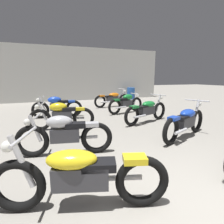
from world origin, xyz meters
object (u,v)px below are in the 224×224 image
at_px(motorcycle_left_row_2, 62,115).
at_px(motorcycle_right_row_4, 113,99).
at_px(motorcycle_left_row_1, 65,134).
at_px(motorcycle_right_row_1, 186,121).
at_px(motorcycle_left_row_0, 80,175).
at_px(oil_drum, 131,93).
at_px(motorcycle_left_row_3, 57,106).
at_px(motorcycle_right_row_2, 147,110).
at_px(motorcycle_right_row_3, 126,103).

distance_m(motorcycle_left_row_2, motorcycle_right_row_4, 4.62).
height_order(motorcycle_left_row_1, motorcycle_right_row_1, motorcycle_right_row_1).
bearing_deg(motorcycle_left_row_0, oil_drum, 60.20).
relative_size(motorcycle_right_row_1, motorcycle_right_row_4, 0.95).
distance_m(motorcycle_left_row_3, motorcycle_right_row_2, 3.54).
relative_size(motorcycle_left_row_1, motorcycle_left_row_2, 1.00).
bearing_deg(motorcycle_left_row_3, motorcycle_right_row_4, 28.89).
relative_size(motorcycle_left_row_0, motorcycle_left_row_2, 1.08).
bearing_deg(oil_drum, motorcycle_left_row_0, -119.80).
distance_m(motorcycle_left_row_3, oil_drum, 7.09).
relative_size(motorcycle_left_row_1, motorcycle_right_row_1, 0.95).
height_order(motorcycle_left_row_0, motorcycle_right_row_1, same).
bearing_deg(motorcycle_right_row_1, motorcycle_left_row_1, 179.68).
xyz_separation_m(motorcycle_left_row_0, motorcycle_right_row_3, (3.11, 5.29, 0.01)).
bearing_deg(motorcycle_right_row_3, motorcycle_right_row_1, -89.47).
height_order(motorcycle_right_row_3, oil_drum, motorcycle_right_row_3).
bearing_deg(motorcycle_left_row_3, motorcycle_right_row_1, -51.52).
bearing_deg(motorcycle_left_row_2, motorcycle_left_row_1, -93.77).
height_order(motorcycle_left_row_0, motorcycle_right_row_2, same).
bearing_deg(motorcycle_left_row_1, motorcycle_left_row_3, 88.07).
relative_size(motorcycle_left_row_0, oil_drum, 2.48).
relative_size(motorcycle_left_row_2, motorcycle_left_row_3, 0.99).
distance_m(motorcycle_left_row_1, oil_drum, 9.97).
xyz_separation_m(motorcycle_left_row_3, oil_drum, (5.53, 4.44, -0.03)).
height_order(motorcycle_left_row_1, motorcycle_right_row_2, motorcycle_right_row_2).
bearing_deg(motorcycle_right_row_1, motorcycle_left_row_3, 128.48).
distance_m(motorcycle_left_row_3, motorcycle_right_row_1, 4.84).
bearing_deg(motorcycle_left_row_2, motorcycle_left_row_3, 90.03).
xyz_separation_m(motorcycle_left_row_2, motorcycle_left_row_3, (-0.00, 1.83, 0.00)).
bearing_deg(motorcycle_right_row_1, motorcycle_left_row_2, 146.98).
bearing_deg(motorcycle_right_row_3, motorcycle_left_row_1, -130.67).
distance_m(motorcycle_left_row_1, motorcycle_left_row_3, 3.77).
bearing_deg(oil_drum, motorcycle_left_row_1, -124.56).
relative_size(motorcycle_left_row_3, oil_drum, 2.32).
distance_m(motorcycle_left_row_2, motorcycle_left_row_3, 1.83).
relative_size(motorcycle_left_row_1, motorcycle_left_row_3, 0.99).
height_order(motorcycle_right_row_1, motorcycle_right_row_2, same).
bearing_deg(motorcycle_left_row_0, motorcycle_left_row_2, 87.87).
distance_m(motorcycle_right_row_2, motorcycle_right_row_3, 1.84).
bearing_deg(motorcycle_left_row_0, motorcycle_right_row_2, 48.46).
distance_m(motorcycle_left_row_1, motorcycle_right_row_3, 4.76).
height_order(motorcycle_left_row_0, motorcycle_right_row_4, same).
height_order(motorcycle_left_row_1, motorcycle_left_row_3, same).
bearing_deg(motorcycle_right_row_2, motorcycle_left_row_1, -149.78).
height_order(motorcycle_left_row_2, motorcycle_right_row_1, motorcycle_right_row_1).
distance_m(motorcycle_right_row_1, motorcycle_right_row_4, 5.45).
height_order(motorcycle_left_row_0, motorcycle_left_row_3, motorcycle_left_row_0).
bearing_deg(motorcycle_right_row_2, motorcycle_right_row_1, -87.25).
bearing_deg(motorcycle_left_row_2, oil_drum, 48.60).
bearing_deg(motorcycle_left_row_2, motorcycle_left_row_0, -92.13).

